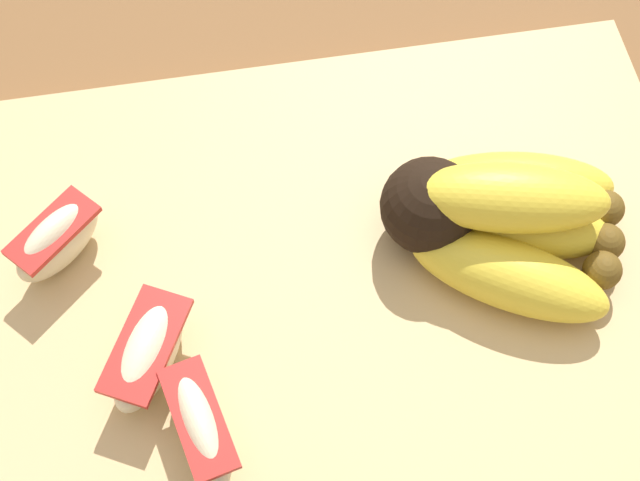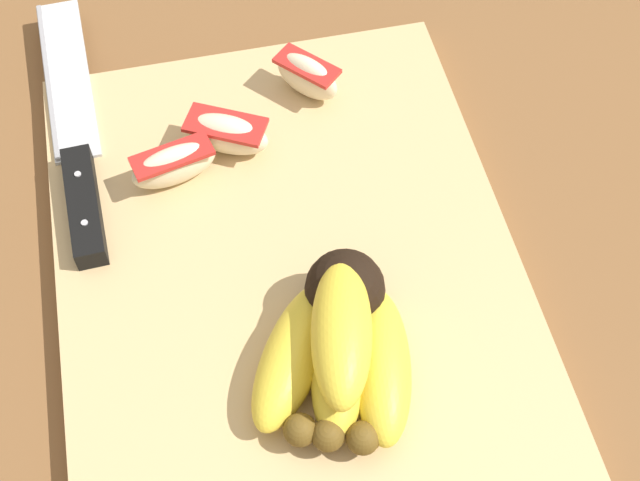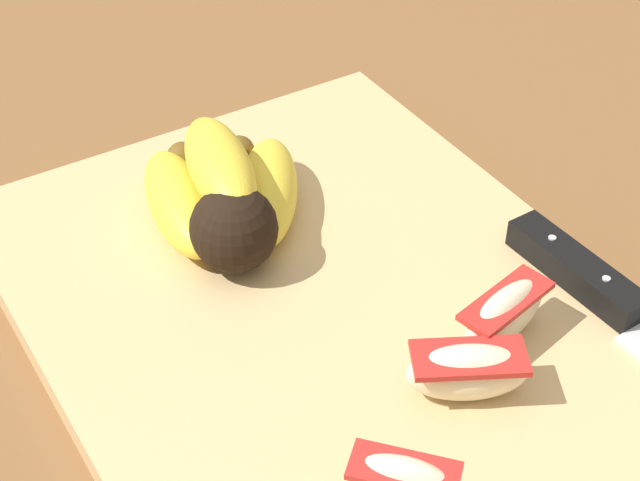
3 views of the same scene
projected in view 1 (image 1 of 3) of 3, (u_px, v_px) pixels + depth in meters
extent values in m
plane|color=brown|center=(313.00, 282.00, 0.54)|extent=(6.00, 6.00, 0.00)
cube|color=tan|center=(343.00, 300.00, 0.52)|extent=(0.42, 0.33, 0.02)
sphere|color=black|center=(429.00, 206.00, 0.51)|extent=(0.05, 0.05, 0.05)
ellipsoid|color=yellow|center=(508.00, 274.00, 0.50)|extent=(0.11, 0.09, 0.04)
sphere|color=brown|center=(602.00, 270.00, 0.50)|extent=(0.02, 0.02, 0.02)
ellipsoid|color=yellow|center=(512.00, 228.00, 0.51)|extent=(0.12, 0.07, 0.04)
sphere|color=brown|center=(605.00, 242.00, 0.51)|extent=(0.02, 0.02, 0.02)
ellipsoid|color=yellow|center=(516.00, 185.00, 0.53)|extent=(0.12, 0.06, 0.04)
sphere|color=brown|center=(605.00, 209.00, 0.52)|extent=(0.02, 0.02, 0.02)
ellipsoid|color=yellow|center=(511.00, 201.00, 0.49)|extent=(0.11, 0.06, 0.04)
cylinder|color=white|center=(539.00, 215.00, 0.50)|extent=(0.02, 0.02, 0.00)
ellipsoid|color=beige|center=(58.00, 241.00, 0.51)|extent=(0.06, 0.05, 0.04)
cube|color=red|center=(52.00, 230.00, 0.50)|extent=(0.05, 0.05, 0.00)
ellipsoid|color=beige|center=(149.00, 353.00, 0.48)|extent=(0.05, 0.07, 0.03)
cube|color=red|center=(145.00, 345.00, 0.47)|extent=(0.05, 0.07, 0.00)
ellipsoid|color=beige|center=(201.00, 426.00, 0.46)|extent=(0.04, 0.07, 0.04)
cube|color=red|center=(198.00, 418.00, 0.45)|extent=(0.04, 0.06, 0.00)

